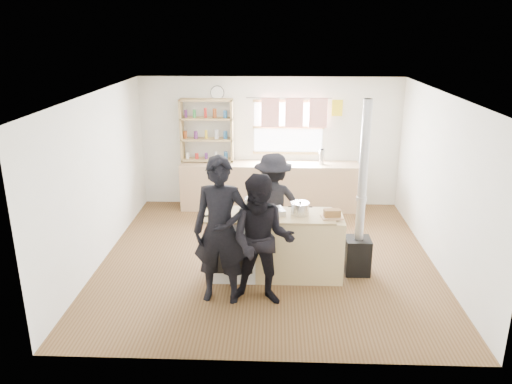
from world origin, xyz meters
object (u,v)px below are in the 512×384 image
(roast_tray, at_px, (271,212))
(person_near_right, at_px, (262,241))
(stockpot_stove, at_px, (252,204))
(bread_board, at_px, (332,214))
(flue_heater, at_px, (359,231))
(person_near_left, at_px, (221,231))
(skillet_greens, at_px, (221,215))
(thermos, at_px, (322,157))
(cooking_island, at_px, (277,245))
(person_far, at_px, (273,203))
(stockpot_counter, at_px, (300,209))

(roast_tray, xyz_separation_m, person_near_right, (-0.10, -0.72, -0.12))
(stockpot_stove, xyz_separation_m, bread_board, (1.09, -0.31, -0.03))
(flue_heater, xyz_separation_m, person_near_left, (-1.87, -0.79, 0.31))
(roast_tray, bearing_deg, skillet_greens, -170.68)
(stockpot_stove, relative_size, flue_heater, 0.09)
(bread_board, distance_m, person_near_right, 1.13)
(bread_board, bearing_deg, person_near_left, -158.81)
(flue_heater, distance_m, person_near_left, 2.05)
(thermos, xyz_separation_m, cooking_island, (-0.84, -2.77, -0.58))
(flue_heater, bearing_deg, person_near_left, -157.05)
(cooking_island, distance_m, skillet_greens, 0.93)
(flue_heater, bearing_deg, person_near_right, -147.54)
(skillet_greens, height_order, person_near_left, person_near_left)
(person_far, bearing_deg, flue_heater, 134.39)
(thermos, bearing_deg, roast_tray, -108.52)
(cooking_island, bearing_deg, bread_board, -8.32)
(roast_tray, bearing_deg, flue_heater, 6.18)
(cooking_island, bearing_deg, roast_tray, -172.50)
(stockpot_stove, distance_m, person_near_right, 0.96)
(flue_heater, bearing_deg, stockpot_stove, 177.06)
(cooking_island, height_order, person_near_left, person_near_left)
(bread_board, bearing_deg, cooking_island, 171.68)
(stockpot_counter, relative_size, flue_heater, 0.10)
(stockpot_counter, relative_size, person_far, 0.16)
(stockpot_stove, bearing_deg, stockpot_counter, -16.26)
(stockpot_counter, bearing_deg, person_near_right, -124.12)
(bread_board, xyz_separation_m, person_near_right, (-0.93, -0.63, -0.13))
(bread_board, height_order, person_far, person_far)
(cooking_island, height_order, person_far, person_far)
(skillet_greens, bearing_deg, stockpot_stove, 38.11)
(stockpot_counter, bearing_deg, stockpot_stove, 163.74)
(skillet_greens, xyz_separation_m, stockpot_counter, (1.08, 0.13, 0.06))
(roast_tray, relative_size, person_far, 0.26)
(person_near_right, bearing_deg, thermos, 79.23)
(skillet_greens, relative_size, bread_board, 0.99)
(stockpot_stove, bearing_deg, skillet_greens, -141.89)
(person_near_right, bearing_deg, stockpot_counter, 61.55)
(person_near_left, bearing_deg, stockpot_counter, 37.89)
(flue_heater, xyz_separation_m, person_near_right, (-1.35, -0.86, 0.21))
(cooking_island, height_order, flue_heater, flue_heater)
(thermos, height_order, roast_tray, thermos)
(person_near_left, relative_size, person_far, 1.21)
(skillet_greens, relative_size, flue_heater, 0.12)
(bread_board, height_order, flue_heater, flue_heater)
(person_far, bearing_deg, stockpot_counter, 98.96)
(person_near_left, bearing_deg, skillet_greens, 100.65)
(bread_board, bearing_deg, stockpot_stove, 164.28)
(thermos, bearing_deg, cooking_island, -106.84)
(skillet_greens, relative_size, stockpot_stove, 1.34)
(flue_heater, bearing_deg, person_far, 149.92)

